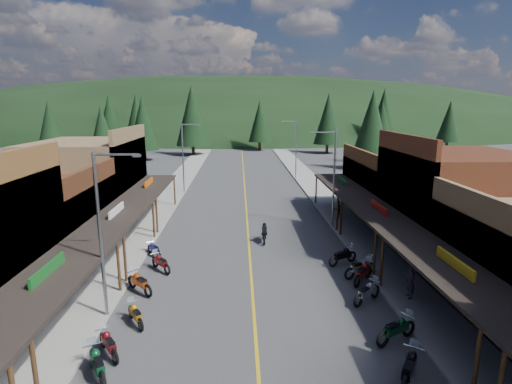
{
  "coord_description": "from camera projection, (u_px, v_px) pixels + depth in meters",
  "views": [
    {
      "loc": [
        -0.66,
        -23.83,
        10.05
      ],
      "look_at": [
        0.71,
        8.36,
        3.0
      ],
      "focal_mm": 28.0,
      "sensor_mm": 36.0,
      "label": 1
    }
  ],
  "objects": [
    {
      "name": "pine_9",
      "position": [
        381.0,
        127.0,
        68.99
      ],
      "size": [
        4.93,
        4.93,
        10.8
      ],
      "color": "black",
      "rests_on": "ground"
    },
    {
      "name": "bike_east_7",
      "position": [
        360.0,
        267.0,
        23.65
      ],
      "size": [
        2.39,
        1.67,
        1.31
      ],
      "primitive_type": null,
      "rotation": [
        0.0,
        0.0,
        -1.13
      ],
      "color": "#A7A7AC",
      "rests_on": "ground"
    },
    {
      "name": "sidewalk_west",
      "position": [
        168.0,
        196.0,
        44.57
      ],
      "size": [
        3.4,
        94.0,
        0.15
      ],
      "primitive_type": "cube",
      "color": "gray",
      "rests_on": "ground"
    },
    {
      "name": "sidewalk_east",
      "position": [
        322.0,
        195.0,
        45.3
      ],
      "size": [
        3.4,
        94.0,
        0.15
      ],
      "primitive_type": "cube",
      "color": "gray",
      "rests_on": "ground"
    },
    {
      "name": "streetlight_0",
      "position": [
        103.0,
        229.0,
        18.33
      ],
      "size": [
        2.16,
        0.18,
        8.0
      ],
      "color": "gray",
      "rests_on": "ground"
    },
    {
      "name": "pine_1",
      "position": [
        137.0,
        117.0,
        91.21
      ],
      "size": [
        5.88,
        5.88,
        12.5
      ],
      "color": "black",
      "rests_on": "ground"
    },
    {
      "name": "pine_10",
      "position": [
        143.0,
        123.0,
        72.03
      ],
      "size": [
        5.38,
        5.38,
        11.6
      ],
      "color": "black",
      "rests_on": "ground"
    },
    {
      "name": "pine_2",
      "position": [
        192.0,
        115.0,
        79.92
      ],
      "size": [
        6.72,
        6.72,
        14.0
      ],
      "color": "black",
      "rests_on": "ground"
    },
    {
      "name": "pine_7",
      "position": [
        110.0,
        117.0,
        96.73
      ],
      "size": [
        5.88,
        5.88,
        12.5
      ],
      "color": "black",
      "rests_on": "ground"
    },
    {
      "name": "shop_west_2",
      "position": [
        39.0,
        223.0,
        25.98
      ],
      "size": [
        10.9,
        9.0,
        6.2
      ],
      "color": "#3F2111",
      "rests_on": "ground"
    },
    {
      "name": "bike_west_6",
      "position": [
        139.0,
        282.0,
        21.67
      ],
      "size": [
        2.13,
        2.17,
        1.3
      ],
      "primitive_type": null,
      "rotation": [
        0.0,
        0.0,
        0.77
      ],
      "color": "#A6370B",
      "rests_on": "ground"
    },
    {
      "name": "pine_6",
      "position": [
        449.0,
        121.0,
        88.43
      ],
      "size": [
        5.04,
        5.04,
        11.0
      ],
      "color": "black",
      "rests_on": "ground"
    },
    {
      "name": "bike_east_8",
      "position": [
        343.0,
        255.0,
        25.55
      ],
      "size": [
        2.32,
        1.74,
        1.28
      ],
      "primitive_type": null,
      "rotation": [
        0.0,
        0.0,
        -1.06
      ],
      "color": "black",
      "rests_on": "ground"
    },
    {
      "name": "pine_4",
      "position": [
        328.0,
        119.0,
        83.2
      ],
      "size": [
        5.88,
        5.88,
        12.5
      ],
      "color": "black",
      "rests_on": "ground"
    },
    {
      "name": "bike_east_5",
      "position": [
        367.0,
        291.0,
        20.6
      ],
      "size": [
        2.15,
        1.93,
        1.24
      ],
      "primitive_type": null,
      "rotation": [
        0.0,
        0.0,
        -0.89
      ],
      "color": "gray",
      "rests_on": "ground"
    },
    {
      "name": "shop_west_3",
      "position": [
        90.0,
        181.0,
        35.14
      ],
      "size": [
        10.9,
        10.2,
        8.2
      ],
      "color": "brown",
      "rests_on": "ground"
    },
    {
      "name": "bike_east_3",
      "position": [
        409.0,
        367.0,
        14.62
      ],
      "size": [
        1.92,
        2.34,
        1.32
      ],
      "primitive_type": null,
      "rotation": [
        0.0,
        0.0,
        -0.59
      ],
      "color": "black",
      "rests_on": "ground"
    },
    {
      "name": "bike_west_3",
      "position": [
        97.0,
        363.0,
        14.89
      ],
      "size": [
        1.77,
        2.26,
        1.26
      ],
      "primitive_type": null,
      "rotation": [
        0.0,
        0.0,
        0.55
      ],
      "color": "#0E4827",
      "rests_on": "ground"
    },
    {
      "name": "bike_east_6",
      "position": [
        363.0,
        272.0,
        22.92
      ],
      "size": [
        2.07,
        2.28,
        1.33
      ],
      "primitive_type": null,
      "rotation": [
        0.0,
        0.0,
        -0.69
      ],
      "color": "maroon",
      "rests_on": "ground"
    },
    {
      "name": "shop_east_2",
      "position": [
        453.0,
        204.0,
        26.91
      ],
      "size": [
        10.9,
        9.0,
        8.2
      ],
      "color": "#562B19",
      "rests_on": "ground"
    },
    {
      "name": "bike_west_8",
      "position": [
        154.0,
        248.0,
        27.03
      ],
      "size": [
        1.62,
        1.84,
        1.06
      ],
      "primitive_type": null,
      "rotation": [
        0.0,
        0.0,
        0.66
      ],
      "color": "navy",
      "rests_on": "ground"
    },
    {
      "name": "bike_west_7",
      "position": [
        161.0,
        262.0,
        24.52
      ],
      "size": [
        1.88,
        2.08,
        1.2
      ],
      "primitive_type": null,
      "rotation": [
        0.0,
        0.0,
        0.69
      ],
      "color": "maroon",
      "rests_on": "ground"
    },
    {
      "name": "pine_8",
      "position": [
        102.0,
        132.0,
        62.28
      ],
      "size": [
        4.48,
        4.48,
        10.0
      ],
      "color": "black",
      "rests_on": "ground"
    },
    {
      "name": "bike_east_4",
      "position": [
        396.0,
        328.0,
        17.16
      ],
      "size": [
        2.35,
        1.73,
        1.29
      ],
      "primitive_type": null,
      "rotation": [
        0.0,
        0.0,
        -1.08
      ],
      "color": "#0C3E1F",
      "rests_on": "ground"
    },
    {
      "name": "ridge_hill",
      "position": [
        241.0,
        131.0,
        157.19
      ],
      "size": [
        310.0,
        140.0,
        60.0
      ],
      "primitive_type": "ellipsoid",
      "color": "black",
      "rests_on": "ground"
    },
    {
      "name": "ground",
      "position": [
        250.0,
        266.0,
        25.43
      ],
      "size": [
        220.0,
        220.0,
        0.0
      ],
      "primitive_type": "plane",
      "color": "#38383A",
      "rests_on": "ground"
    },
    {
      "name": "pine_0",
      "position": [
        50.0,
        122.0,
        82.89
      ],
      "size": [
        5.04,
        5.04,
        11.0
      ],
      "color": "black",
      "rests_on": "ground"
    },
    {
      "name": "rider_on_bike",
      "position": [
        264.0,
        234.0,
        29.78
      ],
      "size": [
        0.79,
        2.07,
        1.56
      ],
      "rotation": [
        0.0,
        0.0,
        -0.05
      ],
      "color": "black",
      "rests_on": "ground"
    },
    {
      "name": "centerline",
      "position": [
        245.0,
        196.0,
        44.95
      ],
      "size": [
        0.15,
        90.0,
        0.01
      ],
      "primitive_type": "cube",
      "color": "gold",
      "rests_on": "ground"
    },
    {
      "name": "pine_3",
      "position": [
        260.0,
        121.0,
        88.63
      ],
      "size": [
        5.04,
        5.04,
        11.0
      ],
      "color": "black",
      "rests_on": "ground"
    },
    {
      "name": "streetlight_3",
      "position": [
        295.0,
        147.0,
        54.05
      ],
      "size": [
        2.16,
        0.18,
        8.0
      ],
      "color": "gray",
      "rests_on": "ground"
    },
    {
      "name": "streetlight_1",
      "position": [
        184.0,
        155.0,
        45.66
      ],
      "size": [
        2.16,
        0.18,
        8.0
      ],
      "color": "gray",
      "rests_on": "ground"
    },
    {
      "name": "bike_west_4",
      "position": [
        108.0,
        343.0,
        16.22
      ],
      "size": [
        1.72,
        2.03,
        1.15
      ],
      "primitive_type": null,
      "rotation": [
        0.0,
        0.0,
        0.62
      ],
      "color": "maroon",
      "rests_on": "ground"
    },
    {
      "name": "pine_11",
      "position": [
        372.0,
        124.0,
        61.82
      ],
      "size": [
        5.82,
        5.82,
        12.4
      ],
      "color": "black",
      "rests_on": "ground"
    },
    {
      "name": "bike_west_5",
      "position": [
        135.0,
        314.0,
        18.54
      ],
      "size": [
        1.57,
        1.98,
        1.1
      ],
      "primitive_type": null,
      "rotation": [
        0.0,
        0.0,
        0.56
      ],
      "color": "#BE790D",
      "rests_on": "ground"
    },
    {
      "name": "pedestrian_east_b",
      "position": [
        338.0,
        209.0,
        35.38
      ],
      "size": [
        0.93,
        0.78,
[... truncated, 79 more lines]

